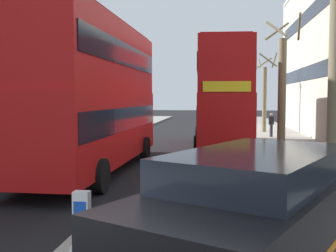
# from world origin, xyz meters

# --- Properties ---
(sidewalk_right) EXTENTS (4.00, 80.00, 0.14)m
(sidewalk_right) POSITION_xyz_m (6.50, 16.00, 0.07)
(sidewalk_right) COLOR gray
(sidewalk_right) RESTS_ON ground
(sidewalk_left) EXTENTS (4.00, 80.00, 0.14)m
(sidewalk_left) POSITION_xyz_m (-6.50, 16.00, 0.07)
(sidewalk_left) COLOR gray
(sidewalk_left) RESTS_ON ground
(kerb_line_outer) EXTENTS (0.10, 56.00, 0.01)m
(kerb_line_outer) POSITION_xyz_m (4.40, 14.00, 0.00)
(kerb_line_outer) COLOR yellow
(kerb_line_outer) RESTS_ON ground
(kerb_line_inner) EXTENTS (0.10, 56.00, 0.01)m
(kerb_line_inner) POSITION_xyz_m (4.24, 14.00, 0.00)
(kerb_line_inner) COLOR yellow
(kerb_line_inner) RESTS_ON ground
(keep_left_bollard) EXTENTS (0.36, 0.28, 1.11)m
(keep_left_bollard) POSITION_xyz_m (0.00, 2.95, 0.61)
(keep_left_bollard) COLOR silver
(keep_left_bollard) RESTS_ON traffic_island
(double_decker_bus_away) EXTENTS (2.93, 10.85, 5.64)m
(double_decker_bus_away) POSITION_xyz_m (-2.30, 11.24, 3.03)
(double_decker_bus_away) COLOR red
(double_decker_bus_away) RESTS_ON ground
(double_decker_bus_oncoming) EXTENTS (3.16, 10.90, 5.64)m
(double_decker_bus_oncoming) POSITION_xyz_m (2.39, 19.06, 3.03)
(double_decker_bus_oncoming) COLOR #B20F0F
(double_decker_bus_oncoming) RESTS_ON ground
(taxi_minivan) EXTENTS (3.82, 5.14, 2.12)m
(taxi_minivan) POSITION_xyz_m (2.79, 1.51, 1.07)
(taxi_minivan) COLOR black
(taxi_minivan) RESTS_ON ground
(pedestrian_far) EXTENTS (0.34, 0.22, 1.62)m
(pedestrian_far) POSITION_xyz_m (5.87, 25.22, 0.99)
(pedestrian_far) COLOR #2D2D38
(pedestrian_far) RESTS_ON sidewalk_right
(street_tree_near) EXTENTS (1.84, 1.82, 6.86)m
(street_tree_near) POSITION_xyz_m (5.54, 18.16, 3.22)
(street_tree_near) COLOR #6B6047
(street_tree_near) RESTS_ON sidewalk_right
(street_tree_mid) EXTENTS (1.72, 1.60, 6.82)m
(street_tree_mid) POSITION_xyz_m (5.75, 8.95, 3.24)
(street_tree_mid) COLOR #6B6047
(street_tree_mid) RESTS_ON sidewalk_right
(street_tree_far) EXTENTS (1.46, 1.75, 6.14)m
(street_tree_far) POSITION_xyz_m (5.86, 29.54, 3.06)
(street_tree_far) COLOR #6B6047
(street_tree_far) RESTS_ON sidewalk_right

